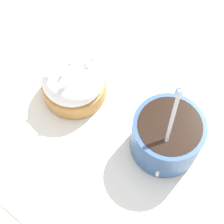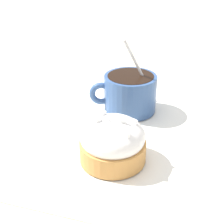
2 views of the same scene
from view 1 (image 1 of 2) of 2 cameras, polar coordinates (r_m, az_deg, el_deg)
The scene contains 4 objects.
ground_plane at distance 0.46m, azimuth 0.57°, elevation -1.35°, with size 3.00×3.00×0.00m, color #C6B793.
paper_napkin at distance 0.46m, azimuth 0.57°, elevation -1.27°, with size 0.35×0.34×0.00m.
coffee_cup at distance 0.42m, azimuth 8.42°, elevation -3.36°, with size 0.08×0.10×0.11m.
frosted_pastry at distance 0.45m, azimuth -5.89°, elevation 4.65°, with size 0.08×0.08×0.06m.
Camera 1 is at (-0.13, 0.15, 0.41)m, focal length 60.00 mm.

